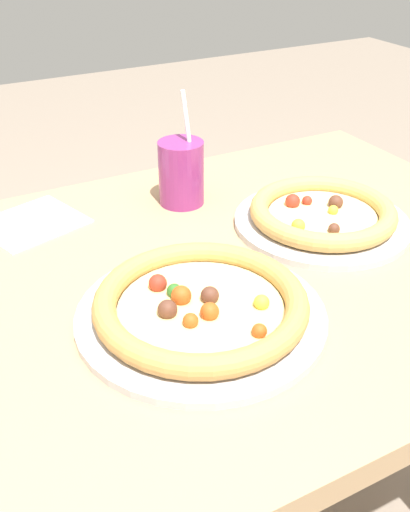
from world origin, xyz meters
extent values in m
cube|color=tan|center=(0.00, 0.00, 0.73)|extent=(1.20, 0.80, 0.04)
cylinder|color=#826748|center=(0.52, 0.32, 0.35)|extent=(0.07, 0.07, 0.71)
cylinder|color=#B7B7BC|center=(-0.05, -0.10, 0.76)|extent=(0.34, 0.34, 0.01)
cylinder|color=#E5CC7F|center=(-0.05, -0.10, 0.77)|extent=(0.22, 0.22, 0.01)
torus|color=#C68C47|center=(-0.05, -0.10, 0.78)|extent=(0.29, 0.29, 0.03)
sphere|color=#2D6623|center=(-0.07, -0.06, 0.78)|extent=(0.02, 0.02, 0.02)
sphere|color=#BF4C19|center=(-0.01, -0.19, 0.78)|extent=(0.02, 0.02, 0.02)
sphere|color=brown|center=(-0.09, -0.10, 0.78)|extent=(0.03, 0.03, 0.03)
sphere|color=maroon|center=(-0.08, -0.04, 0.78)|extent=(0.03, 0.03, 0.03)
sphere|color=#BF4C19|center=(-0.07, -0.08, 0.78)|extent=(0.03, 0.03, 0.03)
sphere|color=brown|center=(-0.03, -0.10, 0.78)|extent=(0.03, 0.03, 0.03)
sphere|color=gold|center=(0.02, -0.14, 0.78)|extent=(0.02, 0.02, 0.02)
sphere|color=#BF4C19|center=(-0.08, -0.13, 0.78)|extent=(0.02, 0.02, 0.02)
sphere|color=#BF4C19|center=(-0.05, -0.13, 0.78)|extent=(0.03, 0.03, 0.03)
cylinder|color=#B7B7BC|center=(0.26, 0.03, 0.76)|extent=(0.30, 0.30, 0.01)
cylinder|color=#EFD68C|center=(0.26, 0.03, 0.77)|extent=(0.19, 0.19, 0.01)
torus|color=tan|center=(0.26, 0.03, 0.78)|extent=(0.25, 0.25, 0.03)
sphere|color=brown|center=(0.24, -0.03, 0.78)|extent=(0.02, 0.02, 0.02)
sphere|color=maroon|center=(0.26, 0.08, 0.78)|extent=(0.02, 0.02, 0.02)
sphere|color=gold|center=(0.28, 0.03, 0.78)|extent=(0.02, 0.02, 0.02)
sphere|color=maroon|center=(0.24, 0.08, 0.78)|extent=(0.03, 0.03, 0.03)
sphere|color=gold|center=(0.19, 0.01, 0.78)|extent=(0.02, 0.02, 0.02)
sphere|color=brown|center=(0.30, 0.05, 0.78)|extent=(0.03, 0.03, 0.03)
cylinder|color=#8C2D72|center=(0.09, 0.23, 0.81)|extent=(0.08, 0.08, 0.12)
cylinder|color=white|center=(0.10, 0.23, 0.90)|extent=(0.02, 0.02, 0.11)
cube|color=white|center=(-0.18, 0.28, 0.75)|extent=(0.19, 0.18, 0.00)
camera|label=1|loc=(-0.35, -0.68, 1.25)|focal=42.44mm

